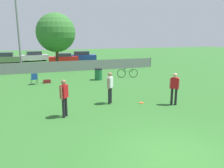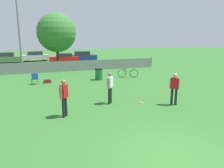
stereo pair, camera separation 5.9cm
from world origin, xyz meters
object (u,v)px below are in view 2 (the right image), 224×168
Objects in this scene: light_pole at (18,16)px; tree_near_pole at (57,33)px; parked_car_red at (64,58)px; trash_bin at (99,74)px; parked_car_silver at (35,56)px; player_receiver_white at (110,86)px; player_defender_red at (174,87)px; gear_bag_sideline at (47,81)px; parked_car_blue at (82,56)px; parked_car_olive at (5,58)px; player_thrower_red at (64,95)px; bicycle_sideline at (128,73)px; folding_chair_sideline at (35,78)px; frisbee_disc at (141,103)px.

tree_near_pole is at bearing -0.30° from light_pole.
light_pole is 2.29× the size of parked_car_red.
trash_bin is 17.96m from parked_car_silver.
light_pole is 5.62× the size of player_receiver_white.
player_defender_red is 3.06× the size of gear_bag_sideline.
parked_car_blue is (6.18, 15.06, 0.59)m from gear_bag_sideline.
parked_car_silver is at bearing 150.23° from player_defender_red.
parked_car_red is (0.57, 21.10, -0.36)m from player_receiver_white.
tree_near_pole is 1.34× the size of parked_car_olive.
tree_near_pole is 3.56× the size of player_thrower_red.
parked_car_silver reaches higher than bicycle_sideline.
folding_chair_sideline is at bearing 46.82° from player_thrower_red.
trash_bin is 15.36m from parked_car_blue.
folding_chair_sideline is at bearing -109.27° from tree_near_pole.
tree_near_pole is 8.48m from gear_bag_sideline.
parked_car_olive is at bearing 105.66° from gear_bag_sideline.
parked_car_blue reaches higher than folding_chair_sideline.
player_thrower_red is at bearing -171.22° from frisbee_disc.
player_defender_red reaches higher than folding_chair_sideline.
player_receiver_white and player_thrower_red have the same top height.
gear_bag_sideline is (0.93, 0.24, -0.36)m from folding_chair_sideline.
parked_car_silver is (1.51, 9.79, -4.91)m from light_pole.
parked_car_olive is at bearing 59.49° from player_receiver_white.
parked_car_silver is (3.93, 1.18, 0.01)m from parked_car_olive.
player_receiver_white is 0.41× the size of parked_car_red.
parked_car_blue is (1.97, 15.23, 0.22)m from trash_bin.
folding_chair_sideline reaches higher than gear_bag_sideline.
player_thrower_red is 1.77× the size of trash_bin.
gear_bag_sideline is (2.05, -7.36, -5.50)m from light_pole.
parked_car_olive is (-8.68, 16.14, 0.22)m from trash_bin.
parked_car_silver is (-6.48, 25.39, -0.28)m from player_defender_red.
player_receiver_white is (4.86, -14.22, -4.63)m from light_pole.
bicycle_sideline is (7.90, 0.23, -0.10)m from folding_chair_sideline.
light_pole is 10.08m from parked_car_red.
bicycle_sideline is 18.73m from parked_car_silver.
parked_car_olive reaches higher than parked_car_red.
parked_car_silver is at bearing 91.82° from gear_bag_sideline.
light_pole is at bearing -128.44° from parked_car_blue.
light_pole is 1.58× the size of tree_near_pole.
trash_bin reaches higher than folding_chair_sideline.
frisbee_disc is at bearing -67.14° from parked_car_olive.
parked_car_blue is (7.11, 15.30, 0.23)m from folding_chair_sideline.
player_thrower_red is 0.41× the size of parked_car_red.
gear_bag_sideline is at bearing -72.43° from parked_car_olive.
parked_car_red is at bearing 122.68° from bicycle_sideline.
tree_near_pole is at bearing 76.83° from gear_bag_sideline.
player_thrower_red is 1.00× the size of player_defender_red.
player_receiver_white reaches higher than frisbee_disc.
player_receiver_white is at bearing -70.39° from parked_car_olive.
gear_bag_sideline is at bearing -161.58° from bicycle_sideline.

